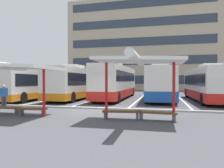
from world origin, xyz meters
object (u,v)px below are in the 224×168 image
object	(u,v)px
coach_bus_3	(160,84)
bench_3	(32,110)
bench_5	(157,114)
waiting_shelter_1	(14,67)
bench_2	(6,109)
coach_bus_4	(206,85)
coach_bus_0	(37,84)
coach_bus_1	(80,83)
coach_bus_2	(117,83)
waiting_passenger_1	(4,95)
waiting_shelter_2	(138,61)
bench_4	(121,113)

from	to	relation	value
coach_bus_3	bench_3	xyz separation A→B (m)	(-6.83, -11.84, -1.29)
coach_bus_3	bench_5	world-z (taller)	coach_bus_3
waiting_shelter_1	bench_2	xyz separation A→B (m)	(-0.90, 0.44, -2.37)
coach_bus_3	coach_bus_4	world-z (taller)	coach_bus_3
coach_bus_0	coach_bus_4	xyz separation A→B (m)	(17.17, 1.94, -0.03)
coach_bus_1	bench_3	size ratio (longest dim) A/B	7.41
coach_bus_1	coach_bus_2	distance (m)	4.09
waiting_shelter_1	waiting_passenger_1	size ratio (longest dim) A/B	3.21
waiting_shelter_2	coach_bus_3	bearing A→B (deg)	85.60
coach_bus_3	bench_5	xyz separation A→B (m)	(-0.02, -11.62, -1.28)
coach_bus_3	bench_4	distance (m)	11.87
coach_bus_0	waiting_shelter_2	world-z (taller)	coach_bus_0
coach_bus_4	waiting_shelter_2	xyz separation A→B (m)	(-5.32, -11.56, 1.31)
coach_bus_3	coach_bus_4	distance (m)	4.42
coach_bus_3	waiting_passenger_1	world-z (taller)	coach_bus_3
coach_bus_2	bench_5	distance (m)	12.67
coach_bus_3	bench_4	size ratio (longest dim) A/B	5.84
waiting_shelter_2	waiting_passenger_1	xyz separation A→B (m)	(-9.79, 2.44, -1.93)
coach_bus_0	coach_bus_1	xyz separation A→B (m)	(4.16, 1.73, 0.05)
coach_bus_2	coach_bus_4	size ratio (longest dim) A/B	1.06
bench_2	bench_3	distance (m)	1.80
coach_bus_4	bench_2	xyz separation A→B (m)	(-13.03, -11.35, -1.25)
coach_bus_1	bench_4	distance (m)	13.03
coach_bus_0	bench_3	size ratio (longest dim) A/B	7.10
coach_bus_1	waiting_shelter_1	distance (m)	11.66
waiting_shelter_2	bench_5	size ratio (longest dim) A/B	2.28
coach_bus_2	coach_bus_3	bearing A→B (deg)	-1.36
bench_2	bench_4	bearing A→B (deg)	0.87
coach_bus_2	coach_bus_0	bearing A→B (deg)	-163.31
coach_bus_4	waiting_passenger_1	distance (m)	17.66
coach_bus_0	coach_bus_3	size ratio (longest dim) A/B	1.01
bench_3	waiting_passenger_1	distance (m)	4.56
bench_5	waiting_passenger_1	distance (m)	10.91
waiting_shelter_2	waiting_passenger_1	bearing A→B (deg)	165.98
bench_5	waiting_passenger_1	world-z (taller)	waiting_passenger_1
coach_bus_0	bench_4	world-z (taller)	coach_bus_0
coach_bus_1	bench_4	bearing A→B (deg)	-58.43
bench_2	waiting_shelter_2	world-z (taller)	waiting_shelter_2
coach_bus_4	bench_3	size ratio (longest dim) A/B	7.04
coach_bus_4	bench_4	size ratio (longest dim) A/B	5.88
bench_2	coach_bus_0	bearing A→B (deg)	113.73
coach_bus_4	waiting_shelter_1	world-z (taller)	coach_bus_4
bench_4	coach_bus_0	bearing A→B (deg)	139.62
coach_bus_2	waiting_shelter_1	size ratio (longest dim) A/B	2.28
coach_bus_4	bench_5	distance (m)	12.12
coach_bus_4	coach_bus_3	bearing A→B (deg)	174.69
coach_bus_1	coach_bus_0	bearing A→B (deg)	-157.43
coach_bus_0	bench_5	world-z (taller)	coach_bus_0
bench_3	bench_4	bearing A→B (deg)	2.07
coach_bus_3	bench_3	world-z (taller)	coach_bus_3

